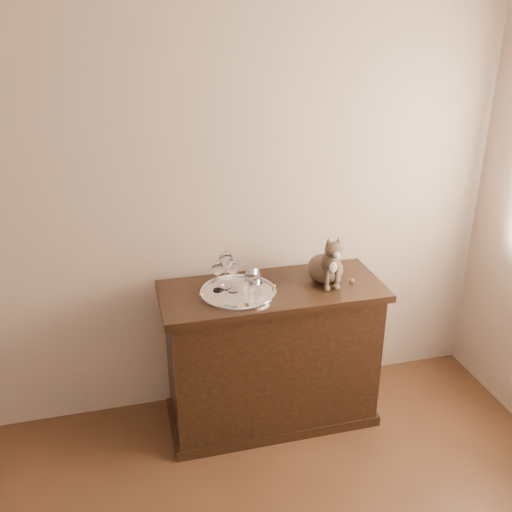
{
  "coord_description": "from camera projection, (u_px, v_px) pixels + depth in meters",
  "views": [
    {
      "loc": [
        -0.16,
        -0.67,
        2.22
      ],
      "look_at": [
        0.51,
        1.95,
        1.04
      ],
      "focal_mm": 40.0,
      "sensor_mm": 36.0,
      "label": 1
    }
  ],
  "objects": [
    {
      "name": "wine_glass_a",
      "position": [
        218.0,
        276.0,
        2.96
      ],
      "size": [
        0.06,
        0.06,
        0.17
      ],
      "primitive_type": null,
      "color": "silver",
      "rests_on": "tray"
    },
    {
      "name": "wine_glass_b",
      "position": [
        226.0,
        270.0,
        2.98
      ],
      "size": [
        0.08,
        0.08,
        0.21
      ],
      "primitive_type": null,
      "color": "white",
      "rests_on": "tray"
    },
    {
      "name": "wall_back",
      "position": [
        147.0,
        189.0,
        2.98
      ],
      "size": [
        4.0,
        0.1,
        2.7
      ],
      "primitive_type": "cube",
      "color": "#BDA38E",
      "rests_on": "ground"
    },
    {
      "name": "cat",
      "position": [
        326.0,
        256.0,
        3.06
      ],
      "size": [
        0.3,
        0.28,
        0.29
      ],
      "primitive_type": null,
      "rotation": [
        0.0,
        0.0,
        -0.03
      ],
      "color": "brown",
      "rests_on": "sideboard"
    },
    {
      "name": "sideboard",
      "position": [
        271.0,
        355.0,
        3.21
      ],
      "size": [
        1.2,
        0.5,
        0.85
      ],
      "primitive_type": null,
      "color": "black",
      "rests_on": "ground"
    },
    {
      "name": "tumbler_a",
      "position": [
        256.0,
        290.0,
        2.91
      ],
      "size": [
        0.07,
        0.07,
        0.08
      ],
      "primitive_type": "cylinder",
      "color": "white",
      "rests_on": "tray"
    },
    {
      "name": "wine_glass_d",
      "position": [
        233.0,
        275.0,
        2.96
      ],
      "size": [
        0.07,
        0.07,
        0.18
      ],
      "primitive_type": null,
      "color": "white",
      "rests_on": "tray"
    },
    {
      "name": "tray",
      "position": [
        238.0,
        293.0,
        2.98
      ],
      "size": [
        0.4,
        0.4,
        0.01
      ],
      "primitive_type": "cylinder",
      "color": "white",
      "rests_on": "sideboard"
    },
    {
      "name": "tumbler_c",
      "position": [
        252.0,
        280.0,
        2.99
      ],
      "size": [
        0.09,
        0.09,
        0.1
      ],
      "primitive_type": "cylinder",
      "color": "silver",
      "rests_on": "tray"
    }
  ]
}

